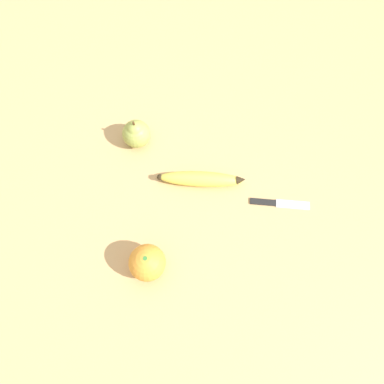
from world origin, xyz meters
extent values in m
plane|color=tan|center=(0.00, 0.00, 0.00)|extent=(3.00, 3.00, 0.00)
ellipsoid|color=#DBCC4C|center=(0.02, 0.05, 0.02)|extent=(0.18, 0.19, 0.04)
cone|color=#2D2314|center=(0.09, 0.13, 0.03)|extent=(0.03, 0.04, 0.03)
sphere|color=#2D2314|center=(-0.05, -0.03, 0.02)|extent=(0.02, 0.02, 0.02)
sphere|color=orange|center=(0.11, -0.19, 0.04)|extent=(0.09, 0.09, 0.09)
cylinder|color=#337A33|center=(0.11, -0.19, 0.08)|extent=(0.01, 0.01, 0.00)
sphere|color=#99A84C|center=(-0.18, 0.00, 0.04)|extent=(0.07, 0.07, 0.07)
sphere|color=#99A84C|center=(-0.18, 0.00, 0.06)|extent=(0.05, 0.05, 0.05)
cylinder|color=#4C3319|center=(-0.18, 0.00, 0.09)|extent=(0.01, 0.01, 0.02)
cube|color=silver|center=(0.22, 0.19, 0.00)|extent=(0.08, 0.08, 0.00)
cube|color=black|center=(0.17, 0.14, 0.00)|extent=(0.06, 0.06, 0.01)
camera|label=1|loc=(0.32, -0.23, 0.89)|focal=35.00mm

